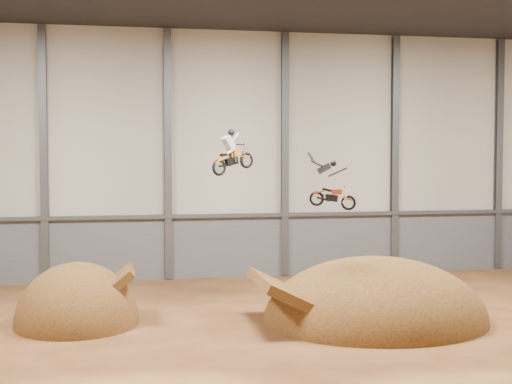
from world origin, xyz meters
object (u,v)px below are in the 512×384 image
fmx_rider_a (234,149)px  landing_ramp (375,322)px  takeoff_ramp (77,323)px  fmx_rider_b (332,181)px

fmx_rider_a → landing_ramp: bearing=-61.9°
takeoff_ramp → fmx_rider_b: bearing=-18.1°
takeoff_ramp → landing_ramp: (12.25, -2.00, 0.00)m
landing_ramp → fmx_rider_a: 9.72m
landing_ramp → fmx_rider_a: fmx_rider_a is taller
takeoff_ramp → landing_ramp: size_ratio=0.62×
takeoff_ramp → landing_ramp: 12.41m
takeoff_ramp → fmx_rider_b: 12.04m
takeoff_ramp → landing_ramp: landing_ramp is taller
fmx_rider_a → fmx_rider_b: fmx_rider_a is taller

